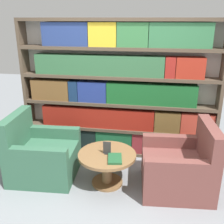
{
  "coord_description": "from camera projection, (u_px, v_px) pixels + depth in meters",
  "views": [
    {
      "loc": [
        0.58,
        -2.66,
        2.14
      ],
      "look_at": [
        -0.01,
        0.73,
        0.9
      ],
      "focal_mm": 42.0,
      "sensor_mm": 36.0,
      "label": 1
    }
  ],
  "objects": [
    {
      "name": "armchair_left",
      "position": [
        41.0,
        156.0,
        3.7
      ],
      "size": [
        0.93,
        0.86,
        0.92
      ],
      "rotation": [
        0.0,
        0.0,
        1.64
      ],
      "color": "#336047",
      "rests_on": "ground_plane"
    },
    {
      "name": "ground_plane",
      "position": [
        103.0,
        199.0,
        3.29
      ],
      "size": [
        14.0,
        14.0,
        0.0
      ],
      "primitive_type": "plane",
      "color": "gray"
    },
    {
      "name": "stray_book",
      "position": [
        115.0,
        159.0,
        3.3
      ],
      "size": [
        0.21,
        0.28,
        0.03
      ],
      "color": "#1E512D",
      "rests_on": "coffee_table"
    },
    {
      "name": "bookshelf",
      "position": [
        120.0,
        91.0,
        4.12
      ],
      "size": [
        3.08,
        0.3,
        2.15
      ],
      "color": "silver",
      "rests_on": "ground_plane"
    },
    {
      "name": "coffee_table",
      "position": [
        107.0,
        162.0,
        3.5
      ],
      "size": [
        0.77,
        0.77,
        0.46
      ],
      "color": "brown",
      "rests_on": "ground_plane"
    },
    {
      "name": "armchair_right",
      "position": [
        180.0,
        168.0,
        3.4
      ],
      "size": [
        0.94,
        0.88,
        0.92
      ],
      "rotation": [
        0.0,
        0.0,
        -1.49
      ],
      "color": "brown",
      "rests_on": "ground_plane"
    },
    {
      "name": "table_sign",
      "position": [
        107.0,
        149.0,
        3.43
      ],
      "size": [
        0.1,
        0.06,
        0.17
      ],
      "color": "black",
      "rests_on": "coffee_table"
    }
  ]
}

